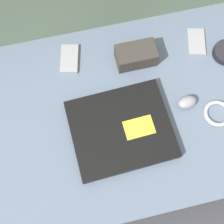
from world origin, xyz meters
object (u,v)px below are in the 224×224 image
object	(u,v)px
computer_mouse	(187,102)
phone_black	(196,42)
phone_silver	(69,59)
camera_pouch	(136,55)
laptop	(121,129)

from	to	relation	value
computer_mouse	phone_black	world-z (taller)	computer_mouse
phone_silver	phone_black	xyz separation A→B (m)	(0.44, -0.03, -0.00)
phone_black	camera_pouch	world-z (taller)	camera_pouch
computer_mouse	phone_black	bearing A→B (deg)	56.74
laptop	camera_pouch	size ratio (longest dim) A/B	2.38
laptop	camera_pouch	world-z (taller)	camera_pouch
computer_mouse	camera_pouch	distance (m)	0.22
laptop	computer_mouse	size ratio (longest dim) A/B	4.74
laptop	camera_pouch	bearing A→B (deg)	63.15
computer_mouse	phone_black	xyz separation A→B (m)	(0.10, 0.21, -0.01)
laptop	computer_mouse	xyz separation A→B (m)	(0.22, 0.04, 0.00)
computer_mouse	camera_pouch	world-z (taller)	camera_pouch
computer_mouse	phone_silver	bearing A→B (deg)	136.95
phone_silver	phone_black	bearing A→B (deg)	8.92
laptop	phone_silver	size ratio (longest dim) A/B	2.71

